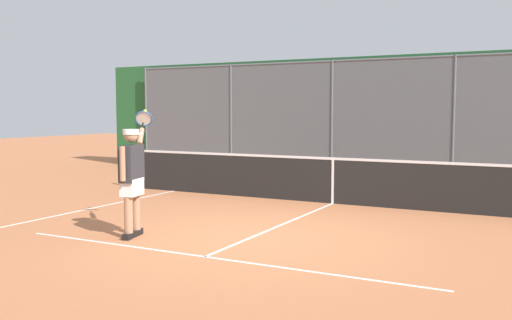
{
  "coord_description": "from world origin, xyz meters",
  "views": [
    {
      "loc": [
        -4.0,
        7.47,
        1.92
      ],
      "look_at": [
        0.65,
        -1.44,
        1.05
      ],
      "focal_mm": 39.98,
      "sensor_mm": 36.0,
      "label": 1
    }
  ],
  "objects": [
    {
      "name": "court_line_markings",
      "position": [
        0.0,
        1.59,
        0.0
      ],
      "size": [
        8.09,
        8.93,
        0.01
      ],
      "color": "white",
      "rests_on": "ground"
    },
    {
      "name": "tennis_net",
      "position": [
        0.0,
        -3.64,
        0.49
      ],
      "size": [
        10.4,
        0.09,
        1.07
      ],
      "color": "#2D2D2D",
      "rests_on": "ground"
    },
    {
      "name": "tennis_player",
      "position": [
        1.63,
        0.74,
        0.97
      ],
      "size": [
        0.71,
        1.29,
        1.94
      ],
      "rotation": [
        0.0,
        0.0,
        -1.33
      ],
      "color": "black",
      "rests_on": "ground"
    },
    {
      "name": "ground_plane",
      "position": [
        0.0,
        0.0,
        0.0
      ],
      "size": [
        60.0,
        60.0,
        0.0
      ],
      "primitive_type": "plane",
      "color": "#B76B42"
    },
    {
      "name": "fence_backdrop",
      "position": [
        0.0,
        -8.8,
        1.72
      ],
      "size": [
        19.84,
        1.37,
        3.46
      ],
      "color": "#565B60",
      "rests_on": "ground"
    }
  ]
}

